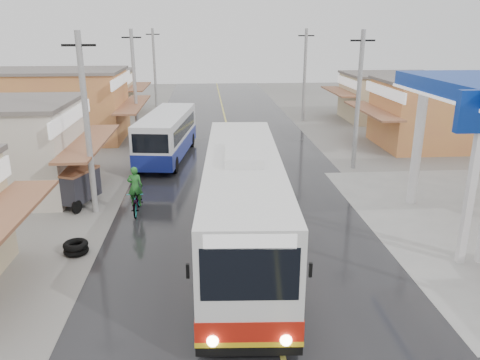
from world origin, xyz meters
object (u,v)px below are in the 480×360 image
Objects in this scene: coach_bus at (243,203)px; tyre_stack at (76,248)px; cyclist at (137,198)px; second_bus at (167,135)px; tricycle_near at (76,185)px.

tyre_stack is at bearing -179.06° from coach_bus.
tyre_stack is at bearing -115.52° from cyclist.
tricycle_near is at bearing -107.35° from second_bus.
second_bus is 3.37× the size of tricycle_near.
coach_bus is at bearing -43.99° from cyclist.
coach_bus is at bearing -2.29° from tyre_stack.
coach_bus reaches higher than second_bus.
tyre_stack is at bearing -54.89° from tricycle_near.
cyclist is 3.25m from tricycle_near.
second_bus is at bearing 108.91° from coach_bus.
tricycle_near reaches higher than tyre_stack.
second_bus is 13.46m from tyre_stack.
tyre_stack is (-6.27, 0.25, -1.70)m from coach_bus.
coach_bus reaches higher than tyre_stack.
coach_bus is 6.51m from tyre_stack.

